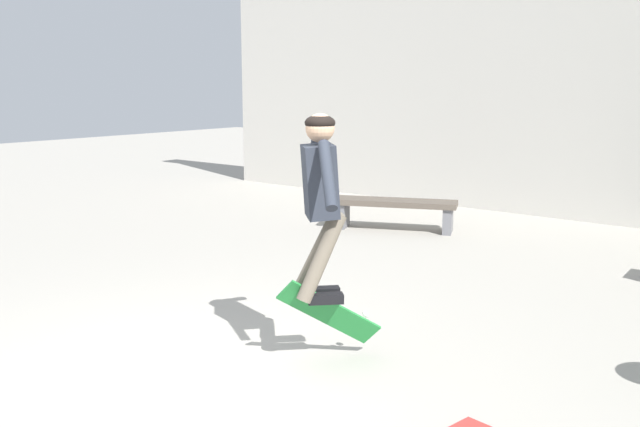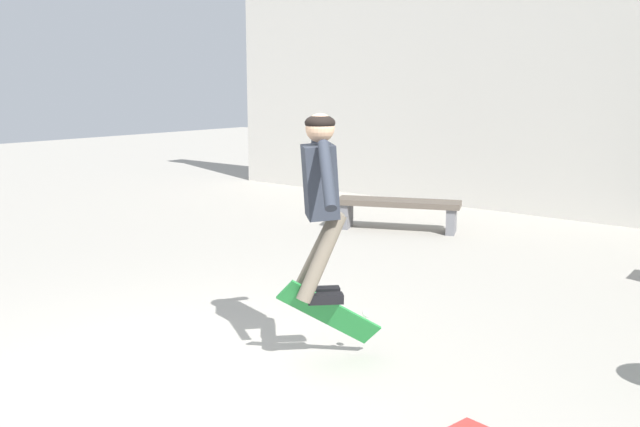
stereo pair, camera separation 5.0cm
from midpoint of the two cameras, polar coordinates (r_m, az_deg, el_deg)
The scene contains 5 objects.
ground_plane at distance 5.30m, azimuth -9.07°, elevation -13.10°, with size 40.00×40.00×0.00m, color #A39E93.
building_backdrop at distance 11.55m, azimuth 21.46°, elevation 10.44°, with size 15.01×0.52×5.29m.
park_bench at distance 10.22m, azimuth 6.41°, elevation 0.45°, with size 1.78×1.12×0.44m.
skater at distance 5.16m, azimuth 0.29°, elevation 1.85°, with size 0.94×0.90×1.38m.
skateboard_flipping at distance 5.43m, azimuth 1.05°, elevation -7.93°, with size 0.52×0.65×0.60m.
Camera 2 is at (3.69, -3.16, 2.12)m, focal length 40.00 mm.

